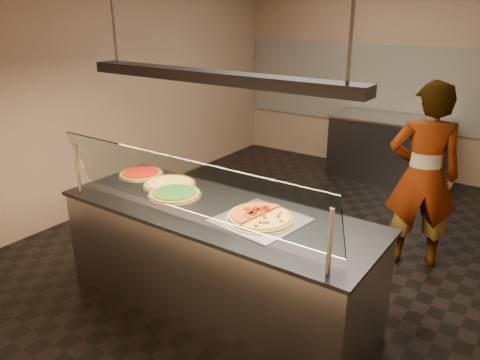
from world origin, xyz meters
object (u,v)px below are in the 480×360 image
Objects in this scene: sneeze_guard at (185,187)px; worker at (423,176)px; half_pizza_sausage at (274,221)px; pizza_tomato at (142,173)px; pizza_cheese at (170,183)px; half_pizza_pepperoni at (248,212)px; pizza_spatula at (161,184)px; perforated_tray at (261,219)px; prep_table at (386,149)px; heat_lamp_housing at (213,77)px; serving_counter at (217,261)px; pizza_spinach at (175,193)px.

sneeze_guard is 1.30× the size of worker.
half_pizza_sausage is 1.60m from pizza_tomato.
pizza_cheese is 0.41m from pizza_tomato.
pizza_spatula is at bearing 175.76° from half_pizza_pepperoni.
perforated_tray is (0.39, 0.38, -0.29)m from sneeze_guard.
sneeze_guard is at bearing -90.77° from prep_table.
pizza_cheese is at bearing 164.33° from heat_lamp_housing.
pizza_tomato is (-1.07, 0.58, -0.28)m from sneeze_guard.
pizza_tomato reaches higher than serving_counter.
heat_lamp_housing reaches higher than worker.
serving_counter is 0.61m from perforated_tray.
prep_table is 2.49m from worker.
worker is at bearing 64.47° from half_pizza_pepperoni.
pizza_spatula is at bearing 20.07° from worker.
prep_table is (-0.34, 3.95, -0.47)m from perforated_tray.
half_pizza_sausage is at bearing -0.24° from pizza_spinach.
pizza_spinach is at bearing 179.90° from half_pizza_pepperoni.
perforated_tray is 1.09m from pizza_spatula.
prep_table is 0.88× the size of worker.
serving_counter is at bearing 35.31° from worker.
heat_lamp_housing is at bearing -90.84° from prep_table.
half_pizza_sausage reaches higher than pizza_cheese.
heat_lamp_housing is (0.66, -0.19, 1.01)m from pizza_cheese.
half_pizza_pepperoni is 1.37m from pizza_tomato.
perforated_tray is 1.48m from pizza_tomato.
worker is (0.59, 1.74, -0.05)m from half_pizza_sausage.
perforated_tray is 1.29× the size of half_pizza_sausage.
pizza_spinach is at bearing -18.33° from pizza_tomato.
serving_counter is 5.80× the size of pizza_spinach.
pizza_spatula reaches higher than perforated_tray.
perforated_tray is 1.58× the size of pizza_tomato.
perforated_tray is 2.82× the size of pizza_spatula.
pizza_spatula is (-0.97, 0.07, -0.00)m from half_pizza_pepperoni.
half_pizza_pepperoni is (-0.12, 0.00, 0.03)m from perforated_tray.
pizza_spinach is 0.25m from pizza_cheese.
serving_counter is 0.67m from pizza_spinach.
worker is at bearing 35.06° from pizza_tomato.
heat_lamp_housing is (-0.00, 0.00, 1.48)m from serving_counter.
half_pizza_pepperoni is 0.22× the size of heat_lamp_housing.
pizza_spinach is 0.64m from pizza_tomato.
heat_lamp_housing reaches higher than pizza_spinach.
worker reaches higher than pizza_spatula.
pizza_spinach is 0.20× the size of heat_lamp_housing.
pizza_spatula is 2.45m from worker.
prep_table is (-0.45, 3.95, -0.49)m from half_pizza_sausage.
serving_counter is at bearing -15.67° from pizza_cheese.
pizza_tomato is (-0.61, 0.20, -0.00)m from pizza_spinach.
half_pizza_sausage is 2.19× the size of pizza_spatula.
pizza_spatula is (0.38, -0.13, 0.01)m from pizza_tomato.
pizza_spatula is 0.15× the size of prep_table.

